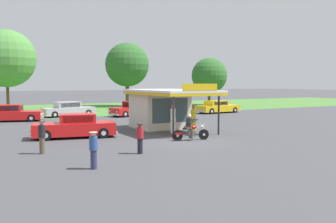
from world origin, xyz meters
TOP-DOWN VIEW (x-y plane):
  - ground_plane at (0.00, 0.00)m, footprint 300.00×300.00m
  - grass_verge_strip at (0.00, 30.00)m, footprint 120.00×24.00m
  - service_station_kiosk at (1.43, 5.87)m, footprint 4.37×7.60m
  - gas_pump_nearside at (0.61, 2.79)m, footprint 0.44×0.44m
  - gas_pump_offside at (2.25, 2.79)m, footprint 0.44×0.44m
  - motorcycle_with_rider at (0.24, 0.01)m, footprint 2.30×0.80m
  - featured_classic_sedan at (-5.61, 4.42)m, footprint 5.47×2.70m
  - parked_car_back_row_right at (3.74, 17.01)m, footprint 5.20×3.04m
  - parked_car_second_row_spare at (-7.98, 17.04)m, footprint 5.34×3.21m
  - parked_car_back_row_left at (9.09, 19.75)m, footprint 5.22×2.76m
  - parked_car_back_row_centre_right at (13.86, 15.72)m, footprint 5.43×2.27m
  - parked_car_back_row_far_right at (-2.35, 19.64)m, footprint 5.67×2.57m
  - bystander_standing_back_lot at (-8.38, -0.13)m, footprint 0.36×0.36m
  - bystander_admiring_sedan at (-7.12, -4.43)m, footprint 0.34×0.34m
  - bystander_strolling_foreground at (-4.16, -2.39)m, footprint 0.34×0.34m
  - tree_oak_far_left at (21.52, 28.37)m, footprint 5.53×5.53m
  - tree_oak_right at (9.29, 32.19)m, footprint 6.46×6.46m
  - tree_oak_centre at (-6.86, 31.89)m, footprint 7.20×7.20m

SIDE VIEW (x-z plane):
  - ground_plane at x=0.00m, z-range 0.00..0.00m
  - grass_verge_strip at x=0.00m, z-range 0.00..0.01m
  - motorcycle_with_rider at x=0.24m, z-range -0.14..1.44m
  - parked_car_back_row_centre_right at x=13.86m, z-range -0.05..1.37m
  - parked_car_second_row_spare at x=-7.98m, z-range -0.07..1.44m
  - parked_car_back_row_right at x=3.74m, z-range -0.08..1.45m
  - parked_car_back_row_left at x=9.09m, z-range -0.06..1.44m
  - featured_classic_sedan at x=-5.61m, z-range -0.07..1.45m
  - parked_car_back_row_far_right at x=-2.35m, z-range -0.06..1.46m
  - bystander_strolling_foreground at x=-4.16m, z-range 0.04..1.54m
  - bystander_admiring_sedan at x=-7.12m, z-range 0.04..1.57m
  - gas_pump_offside at x=2.25m, z-range -0.08..1.81m
  - bystander_standing_back_lot at x=-8.38m, z-range 0.06..1.69m
  - gas_pump_nearside at x=0.61m, z-range -0.08..1.93m
  - service_station_kiosk at x=1.43m, z-range 0.04..3.46m
  - tree_oak_far_left at x=21.52m, z-range 0.80..8.16m
  - tree_oak_right at x=9.29m, z-range 1.32..10.69m
  - tree_oak_centre at x=-6.86m, z-range 1.28..11.39m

